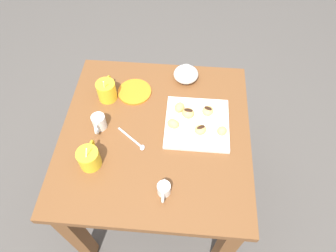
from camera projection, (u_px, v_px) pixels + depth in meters
ground_plane at (159, 196)px, 1.94m from camera, size 8.00×8.00×0.00m
dining_table at (156, 149)px, 1.45m from camera, size 0.86×0.84×0.75m
pastry_plate_square at (197, 123)px, 1.35m from camera, size 0.28×0.28×0.02m
coffee_mug_yellow_left at (89, 158)px, 1.20m from camera, size 0.13×0.09×0.13m
coffee_mug_yellow_right at (107, 90)px, 1.40m from camera, size 0.13×0.09×0.15m
cream_pitcher_white at (99, 122)px, 1.31m from camera, size 0.10×0.06×0.07m
ice_cream_bowl at (186, 73)px, 1.48m from camera, size 0.12×0.12×0.09m
chocolate_sauce_pitcher at (164, 189)px, 1.14m from camera, size 0.09×0.05×0.06m
saucer_orange_left at (135, 92)px, 1.46m from camera, size 0.16×0.16×0.01m
loose_spoon_near_saucer at (134, 141)px, 1.30m from camera, size 0.11×0.13×0.01m
beignet_0 at (200, 130)px, 1.30m from camera, size 0.07×0.07×0.03m
chocolate_drizzle_0 at (201, 127)px, 1.28m from camera, size 0.03×0.04×0.00m
beignet_1 at (208, 111)px, 1.36m from camera, size 0.07×0.07×0.03m
chocolate_drizzle_1 at (208, 108)px, 1.35m from camera, size 0.03×0.04×0.00m
beignet_2 at (222, 131)px, 1.29m from camera, size 0.06×0.06×0.04m
beignet_3 at (179, 107)px, 1.37m from camera, size 0.07×0.06×0.04m
beignet_4 at (173, 124)px, 1.31m from camera, size 0.06×0.07×0.04m
beignet_5 at (188, 113)px, 1.35m from camera, size 0.07×0.07×0.04m
chocolate_drizzle_5 at (188, 110)px, 1.33m from camera, size 0.02×0.04×0.00m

